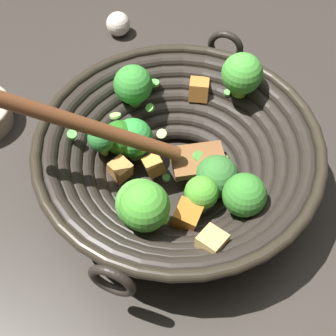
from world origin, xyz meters
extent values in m
plane|color=#332D28|center=(0.00, 0.00, 0.00)|extent=(4.00, 4.00, 0.00)
cylinder|color=black|center=(0.00, 0.00, 0.01)|extent=(0.13, 0.13, 0.01)
torus|color=black|center=(0.00, 0.00, 0.02)|extent=(0.18, 0.18, 0.02)
torus|color=black|center=(0.00, 0.00, 0.03)|extent=(0.21, 0.21, 0.02)
torus|color=black|center=(0.00, 0.00, 0.04)|extent=(0.24, 0.24, 0.02)
torus|color=black|center=(0.00, 0.00, 0.05)|extent=(0.26, 0.26, 0.02)
torus|color=black|center=(0.00, 0.00, 0.06)|extent=(0.29, 0.29, 0.02)
torus|color=black|center=(0.00, 0.00, 0.07)|extent=(0.32, 0.32, 0.02)
torus|color=black|center=(0.00, 0.00, 0.08)|extent=(0.35, 0.35, 0.02)
torus|color=#2B251B|center=(0.00, 0.00, 0.09)|extent=(0.37, 0.37, 0.01)
torus|color=black|center=(0.19, 0.05, 0.09)|extent=(0.02, 0.05, 0.05)
torus|color=black|center=(-0.19, -0.05, 0.09)|extent=(0.02, 0.05, 0.05)
cylinder|color=#78AB4C|center=(0.01, -0.07, 0.03)|extent=(0.03, 0.03, 0.02)
sphere|color=green|center=(0.01, -0.07, 0.06)|extent=(0.05, 0.05, 0.05)
cylinder|color=#7A9F42|center=(0.05, -0.09, 0.06)|extent=(0.02, 0.02, 0.02)
sphere|color=#2E7B34|center=(0.05, -0.09, 0.08)|extent=(0.04, 0.04, 0.04)
cylinder|color=#77A43B|center=(-0.13, 0.01, 0.08)|extent=(0.02, 0.02, 0.02)
sphere|color=green|center=(-0.13, 0.01, 0.11)|extent=(0.06, 0.06, 0.06)
cylinder|color=#58983C|center=(-0.04, -0.11, 0.06)|extent=(0.03, 0.03, 0.02)
sphere|color=green|center=(-0.04, -0.11, 0.09)|extent=(0.05, 0.05, 0.05)
cylinder|color=#6DB33F|center=(0.03, 0.06, 0.04)|extent=(0.02, 0.02, 0.02)
sphere|color=#4DA02E|center=(0.03, 0.06, 0.07)|extent=(0.04, 0.04, 0.04)
cylinder|color=#59954C|center=(0.10, 0.03, 0.06)|extent=(0.03, 0.03, 0.02)
sphere|color=green|center=(0.10, 0.03, 0.09)|extent=(0.06, 0.06, 0.06)
cylinder|color=#669943|center=(0.09, 0.01, 0.05)|extent=(0.03, 0.03, 0.02)
sphere|color=#57A83E|center=(0.09, 0.01, 0.08)|extent=(0.06, 0.06, 0.06)
cylinder|color=#78C353|center=(0.01, 0.10, 0.05)|extent=(0.02, 0.02, 0.02)
sphere|color=#37852C|center=(0.01, 0.10, 0.08)|extent=(0.05, 0.05, 0.05)
cylinder|color=#7EC44F|center=(-0.01, 0.05, 0.02)|extent=(0.03, 0.03, 0.02)
sphere|color=#357330|center=(-0.01, 0.05, 0.05)|extent=(0.06, 0.06, 0.06)
cylinder|color=#6C8F4E|center=(0.02, -0.08, 0.04)|extent=(0.02, 0.02, 0.01)
sphere|color=#256919|center=(0.02, -0.08, 0.06)|extent=(0.05, 0.05, 0.05)
cube|color=orange|center=(0.02, -0.03, 0.04)|extent=(0.03, 0.03, 0.03)
cube|color=#C97834|center=(-0.11, -0.05, 0.07)|extent=(0.04, 0.04, 0.03)
cube|color=tan|center=(0.08, 0.11, 0.07)|extent=(0.03, 0.03, 0.03)
cube|color=#D88C44|center=(0.05, -0.06, 0.05)|extent=(0.03, 0.03, 0.03)
cube|color=#C06821|center=(0.06, 0.06, 0.05)|extent=(0.04, 0.04, 0.04)
cylinder|color=#6BC651|center=(-0.04, -0.08, 0.07)|extent=(0.02, 0.02, 0.01)
cylinder|color=#99D166|center=(0.00, -0.11, 0.07)|extent=(0.02, 0.02, 0.01)
cylinder|color=#6BC651|center=(0.09, 0.04, 0.07)|extent=(0.02, 0.02, 0.01)
cylinder|color=#6BC651|center=(-0.05, 0.04, 0.04)|extent=(0.02, 0.02, 0.01)
cylinder|color=#56B247|center=(0.01, -0.01, 0.03)|extent=(0.01, 0.01, 0.00)
cylinder|color=#99D166|center=(-0.03, -0.05, 0.05)|extent=(0.02, 0.02, 0.01)
cylinder|color=#56B247|center=(0.07, -0.12, 0.09)|extent=(0.02, 0.02, 0.01)
cylinder|color=#6BC651|center=(-0.13, -0.01, 0.07)|extent=(0.01, 0.01, 0.01)
cylinder|color=#56B247|center=(-0.02, 0.02, 0.05)|extent=(0.02, 0.02, 0.01)
cylinder|color=#56B247|center=(-0.08, -0.10, 0.08)|extent=(0.02, 0.02, 0.01)
cube|color=brown|center=(-0.02, 0.02, 0.05)|extent=(0.09, 0.08, 0.01)
cylinder|color=brown|center=(0.07, -0.07, 0.14)|extent=(0.17, 0.16, 0.16)
sphere|color=silver|center=(-0.20, -0.27, 0.02)|extent=(0.04, 0.04, 0.04)
camera|label=1|loc=(0.32, 0.22, 0.57)|focal=53.36mm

